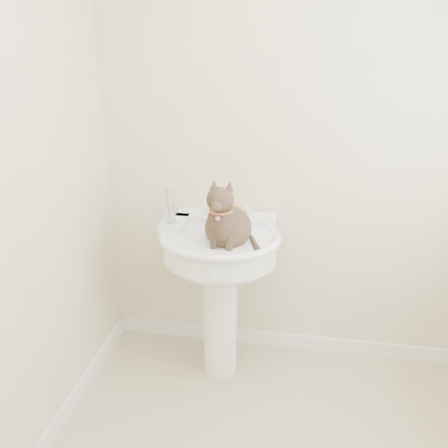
% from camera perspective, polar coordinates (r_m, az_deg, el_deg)
% --- Properties ---
extents(wall_back, '(2.20, 0.00, 2.50)m').
position_cam_1_polar(wall_back, '(2.57, 9.27, 8.84)').
color(wall_back, beige).
rests_on(wall_back, ground).
extents(baseboard_back, '(2.20, 0.02, 0.09)m').
position_cam_1_polar(baseboard_back, '(3.06, 7.87, -13.73)').
color(baseboard_back, white).
rests_on(baseboard_back, floor).
extents(pedestal_sink, '(0.65, 0.64, 0.89)m').
position_cam_1_polar(pedestal_sink, '(2.51, -0.53, -4.52)').
color(pedestal_sink, white).
rests_on(pedestal_sink, floor).
extents(faucet, '(0.28, 0.12, 0.14)m').
position_cam_1_polar(faucet, '(2.56, 0.14, 1.76)').
color(faucet, silver).
rests_on(faucet, pedestal_sink).
extents(soap_bar, '(0.09, 0.06, 0.03)m').
position_cam_1_polar(soap_bar, '(2.65, 2.15, 1.76)').
color(soap_bar, gold).
rests_on(soap_bar, pedestal_sink).
extents(toothbrush_cup, '(0.07, 0.07, 0.18)m').
position_cam_1_polar(toothbrush_cup, '(2.49, -6.41, 1.17)').
color(toothbrush_cup, silver).
rests_on(toothbrush_cup, pedestal_sink).
extents(cat, '(0.26, 0.32, 0.47)m').
position_cam_1_polar(cat, '(2.33, 0.35, 0.03)').
color(cat, '#4D3A28').
rests_on(cat, pedestal_sink).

